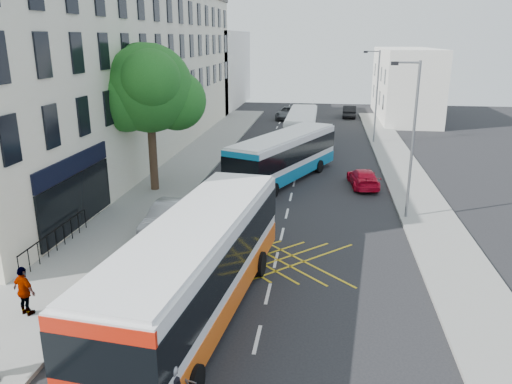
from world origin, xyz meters
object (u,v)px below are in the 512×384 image
(bus_near, at_px, (197,266))
(bus_far, at_px, (302,128))
(parked_car_blue, at_px, (95,312))
(street_tree, at_px, (149,89))
(lamp_far, at_px, (376,92))
(pedestrian_far, at_px, (24,291))
(parked_car_silver, at_px, (169,217))
(red_hatchback, at_px, (363,178))
(distant_car_grey, at_px, (288,113))
(bus_mid, at_px, (284,156))
(distant_car_dark, at_px, (349,111))
(lamp_near, at_px, (412,133))

(bus_near, height_order, bus_far, bus_near)
(bus_far, xyz_separation_m, parked_car_blue, (-5.11, -30.23, -0.84))
(street_tree, relative_size, lamp_far, 1.10)
(bus_near, height_order, pedestrian_far, bus_near)
(lamp_far, relative_size, parked_car_silver, 1.82)
(bus_near, height_order, red_hatchback, bus_near)
(red_hatchback, bearing_deg, distant_car_grey, -82.41)
(bus_far, bearing_deg, parked_car_silver, -104.53)
(street_tree, distance_m, distant_car_grey, 31.16)
(street_tree, bearing_deg, lamp_far, 49.19)
(bus_mid, distance_m, bus_far, 11.31)
(street_tree, xyz_separation_m, pedestrian_far, (0.55, -14.80, -5.26))
(distant_car_dark, bearing_deg, street_tree, 70.81)
(street_tree, distance_m, lamp_near, 15.10)
(bus_mid, bearing_deg, bus_far, 109.80)
(distant_car_dark, bearing_deg, parked_car_blue, 81.20)
(lamp_near, relative_size, bus_far, 0.75)
(parked_car_blue, bearing_deg, lamp_far, 65.93)
(red_hatchback, distance_m, pedestrian_far, 21.55)
(pedestrian_far, bearing_deg, red_hatchback, -103.26)
(bus_near, xyz_separation_m, parked_car_blue, (-3.01, -1.56, -1.09))
(bus_near, distance_m, pedestrian_far, 5.87)
(bus_mid, bearing_deg, distant_car_grey, 116.67)
(pedestrian_far, bearing_deg, lamp_far, -92.13)
(lamp_far, xyz_separation_m, bus_far, (-6.34, -2.07, -3.04))
(bus_near, relative_size, bus_mid, 1.12)
(bus_mid, height_order, parked_car_blue, bus_mid)
(lamp_near, xyz_separation_m, pedestrian_far, (-14.15, -11.83, -3.58))
(bus_far, bearing_deg, bus_near, -94.31)
(bus_far, relative_size, distant_car_dark, 2.42)
(bus_near, xyz_separation_m, distant_car_grey, (-0.26, 43.76, -1.12))
(distant_car_dark, bearing_deg, red_hatchback, 92.46)
(lamp_near, relative_size, bus_near, 0.64)
(parked_car_silver, bearing_deg, pedestrian_far, -100.46)
(parked_car_blue, relative_size, distant_car_grey, 0.85)
(pedestrian_far, bearing_deg, parked_car_blue, -167.87)
(red_hatchback, relative_size, pedestrian_far, 2.28)
(lamp_far, height_order, parked_car_blue, lamp_far)
(street_tree, height_order, red_hatchback, street_tree)
(lamp_far, xyz_separation_m, distant_car_dark, (-1.47, 15.37, -3.89))
(pedestrian_far, bearing_deg, distant_car_grey, -75.09)
(distant_car_grey, bearing_deg, lamp_far, -49.64)
(street_tree, xyz_separation_m, bus_far, (8.37, 14.97, -4.72))
(parked_car_blue, relative_size, red_hatchback, 1.07)
(parked_car_silver, bearing_deg, lamp_far, 68.13)
(bus_far, bearing_deg, bus_mid, -93.20)
(parked_car_blue, bearing_deg, parked_car_silver, 87.68)
(parked_car_silver, xyz_separation_m, pedestrian_far, (-2.36, -8.53, 0.31))
(lamp_near, distance_m, lamp_far, 20.00)
(lamp_near, height_order, bus_near, lamp_near)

